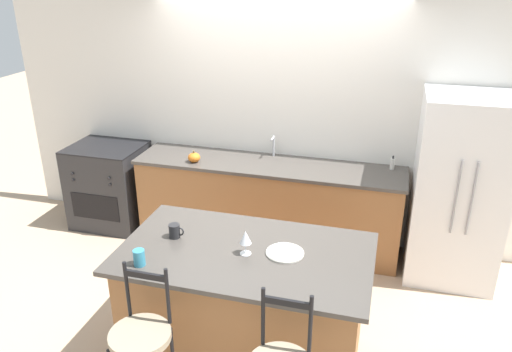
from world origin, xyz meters
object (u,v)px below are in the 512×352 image
at_px(wine_glass, 245,238).
at_px(oven_range, 110,185).
at_px(bar_stool_near, 142,350).
at_px(tumbler_cup, 139,258).
at_px(coffee_mug, 175,231).
at_px(refrigerator, 458,189).
at_px(pumpkin_decoration, 194,157).
at_px(soap_bottle, 392,164).
at_px(dinner_plate, 285,253).

bearing_deg(wine_glass, oven_range, 141.23).
relative_size(bar_stool_near, tumbler_cup, 10.07).
height_order(coffee_mug, tumbler_cup, tumbler_cup).
bearing_deg(refrigerator, wine_glass, -132.54).
relative_size(wine_glass, pumpkin_decoration, 1.41).
bearing_deg(tumbler_cup, wine_glass, 26.98).
distance_m(coffee_mug, soap_bottle, 2.37).
relative_size(oven_range, dinner_plate, 3.54).
bearing_deg(wine_glass, refrigerator, 47.46).
bearing_deg(soap_bottle, pumpkin_decoration, -170.00).
xyz_separation_m(refrigerator, pumpkin_decoration, (-2.56, -0.10, 0.09)).
relative_size(refrigerator, coffee_mug, 15.21).
relative_size(bar_stool_near, pumpkin_decoration, 9.06).
bearing_deg(wine_glass, dinner_plate, 15.67).
height_order(tumbler_cup, soap_bottle, soap_bottle).
xyz_separation_m(tumbler_cup, soap_bottle, (1.57, 2.24, -0.02)).
height_order(oven_range, wine_glass, wine_glass).
relative_size(pumpkin_decoration, soap_bottle, 0.90).
xyz_separation_m(dinner_plate, pumpkin_decoration, (-1.28, 1.50, 0.02)).
relative_size(bar_stool_near, soap_bottle, 8.15).
relative_size(dinner_plate, tumbler_cup, 2.35).
height_order(oven_range, soap_bottle, soap_bottle).
bearing_deg(oven_range, wine_glass, -38.77).
xyz_separation_m(pumpkin_decoration, soap_bottle, (1.96, 0.34, 0.01)).
bearing_deg(dinner_plate, tumbler_cup, -156.13).
height_order(oven_range, pumpkin_decoration, pumpkin_decoration).
distance_m(oven_range, tumbler_cup, 2.58).
height_order(wine_glass, pumpkin_decoration, wine_glass).
bearing_deg(wine_glass, bar_stool_near, -122.01).
bearing_deg(wine_glass, pumpkin_decoration, 123.03).
bearing_deg(coffee_mug, bar_stool_near, -81.83).
height_order(bar_stool_near, tumbler_cup, bar_stool_near).
xyz_separation_m(oven_range, dinner_plate, (2.40, -1.64, 0.48)).
height_order(refrigerator, pumpkin_decoration, refrigerator).
bearing_deg(oven_range, refrigerator, -0.64).
distance_m(dinner_plate, pumpkin_decoration, 1.97).
distance_m(oven_range, bar_stool_near, 2.96).
relative_size(wine_glass, tumbler_cup, 1.57).
distance_m(bar_stool_near, soap_bottle, 3.00).
bearing_deg(refrigerator, tumbler_cup, -137.41).
distance_m(bar_stool_near, dinner_plate, 1.12).
height_order(oven_range, coffee_mug, coffee_mug).
bearing_deg(tumbler_cup, bar_stool_near, -64.29).
height_order(refrigerator, wine_glass, refrigerator).
xyz_separation_m(refrigerator, coffee_mug, (-2.10, -1.60, 0.11)).
height_order(bar_stool_near, coffee_mug, bar_stool_near).
bearing_deg(coffee_mug, wine_glass, -7.84).
relative_size(dinner_plate, pumpkin_decoration, 2.11).
bearing_deg(pumpkin_decoration, bar_stool_near, -75.95).
distance_m(dinner_plate, coffee_mug, 0.83).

